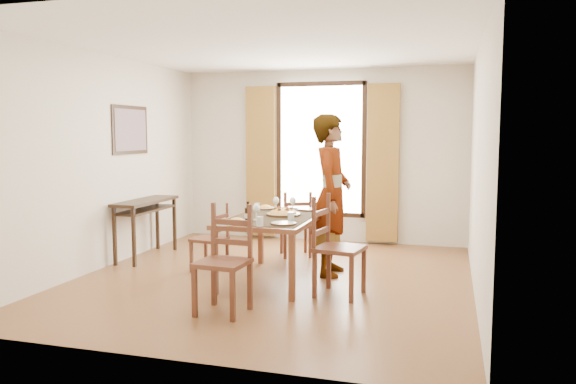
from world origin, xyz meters
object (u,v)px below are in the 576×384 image
(console_table, at_px, (146,208))
(man, at_px, (331,195))
(dining_table, at_px, (274,222))
(pasta_platter, at_px, (283,211))

(console_table, height_order, man, man)
(console_table, distance_m, dining_table, 2.16)
(dining_table, distance_m, pasta_platter, 0.16)
(console_table, xyz_separation_m, pasta_platter, (2.14, -0.59, 0.12))
(dining_table, height_order, man, man)
(console_table, distance_m, man, 2.66)
(console_table, relative_size, dining_table, 0.74)
(dining_table, bearing_deg, man, 38.78)
(dining_table, bearing_deg, console_table, 162.12)
(console_table, xyz_separation_m, man, (2.63, -0.20, 0.28))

